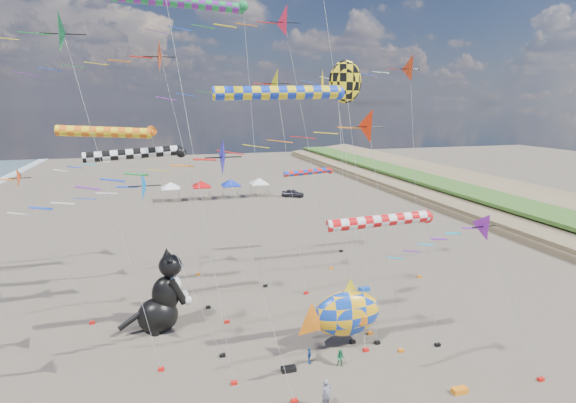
# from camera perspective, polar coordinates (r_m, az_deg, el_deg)

# --- Properties ---
(delta_kite_1) EXTENTS (11.01, 2.34, 18.73)m
(delta_kite_1) POSITION_cam_1_polar(r_m,az_deg,el_deg) (34.97, -2.94, 14.46)
(delta_kite_1) COLOR yellow
(delta_kite_1) RESTS_ON ground
(delta_kite_2) EXTENTS (12.33, 2.36, 20.60)m
(delta_kite_2) POSITION_cam_1_polar(r_m,az_deg,el_deg) (26.41, -28.46, 17.79)
(delta_kite_2) COLOR green
(delta_kite_2) RESTS_ON ground
(delta_kite_3) EXTENTS (14.99, 2.98, 24.28)m
(delta_kite_3) POSITION_cam_1_polar(r_m,az_deg,el_deg) (40.93, -0.51, 21.61)
(delta_kite_3) COLOR #F41D3D
(delta_kite_3) RESTS_ON ground
(delta_kite_5) EXTENTS (9.63, 1.63, 10.43)m
(delta_kite_5) POSITION_cam_1_polar(r_m,az_deg,el_deg) (25.16, 23.36, -4.25)
(delta_kite_5) COLOR purple
(delta_kite_5) RESTS_ON ground
(delta_kite_6) EXTENTS (10.42, 1.68, 12.40)m
(delta_kite_6) POSITION_cam_1_polar(r_m,az_deg,el_deg) (41.29, -18.94, 4.97)
(delta_kite_6) COLOR #1E7BB4
(delta_kite_6) RESTS_ON ground
(delta_kite_7) EXTENTS (11.34, 2.56, 20.18)m
(delta_kite_7) POSITION_cam_1_polar(r_m,az_deg,el_deg) (39.89, 14.18, 15.82)
(delta_kite_7) COLOR red
(delta_kite_7) RESTS_ON ground
(delta_kite_8) EXTENTS (8.48, 1.93, 14.52)m
(delta_kite_8) POSITION_cam_1_polar(r_m,az_deg,el_deg) (21.03, -7.37, 4.76)
(delta_kite_8) COLOR #1911CD
(delta_kite_8) RESTS_ON ground
(delta_kite_9) EXTENTS (10.69, 2.10, 15.84)m
(delta_kite_9) POSITION_cam_1_polar(r_m,az_deg,el_deg) (25.90, 8.35, 8.87)
(delta_kite_9) COLOR #FF2D08
(delta_kite_9) RESTS_ON ground
(delta_kite_11) EXTENTS (9.77, 1.96, 12.56)m
(delta_kite_11) POSITION_cam_1_polar(r_m,az_deg,el_deg) (26.68, -17.96, 1.56)
(delta_kite_11) COLOR blue
(delta_kite_11) RESTS_ON ground
(delta_kite_12) EXTENTS (11.06, 2.31, 20.10)m
(delta_kite_12) POSITION_cam_1_polar(r_m,az_deg,el_deg) (30.83, -16.39, 16.87)
(delta_kite_12) COLOR #DD451B
(delta_kite_12) RESTS_ON ground
(windsock_0) EXTENTS (11.59, 0.81, 23.70)m
(windsock_0) POSITION_cam_1_polar(r_m,az_deg,el_deg) (37.23, -13.17, 23.27)
(windsock_0) COLOR #1A9043
(windsock_0) RESTS_ON ground
(windsock_1) EXTENTS (8.37, 0.84, 14.30)m
(windsock_1) POSITION_cam_1_polar(r_m,az_deg,el_deg) (36.54, -21.59, 8.13)
(windsock_1) COLOR orange
(windsock_1) RESTS_ON ground
(windsock_2) EXTENTS (8.28, 0.77, 12.86)m
(windsock_2) POSITION_cam_1_polar(r_m,az_deg,el_deg) (33.76, -18.36, 5.68)
(windsock_2) COLOR black
(windsock_2) RESTS_ON ground
(windsock_3) EXTENTS (6.68, 0.61, 9.35)m
(windsock_3) POSITION_cam_1_polar(r_m,az_deg,el_deg) (46.58, 2.87, 3.67)
(windsock_3) COLOR red
(windsock_3) RESTS_ON ground
(windsock_4) EXTENTS (9.10, 0.81, 16.97)m
(windsock_4) POSITION_cam_1_polar(r_m,az_deg,el_deg) (26.44, -0.42, 13.49)
(windsock_4) COLOR #1437CD
(windsock_4) RESTS_ON ground
(windsock_5) EXTENTS (8.22, 0.77, 9.45)m
(windsock_5) POSITION_cam_1_polar(r_m,az_deg,el_deg) (27.70, 12.23, -2.45)
(windsock_5) COLOR red
(windsock_5) RESTS_ON ground
(angelfish_kite) EXTENTS (3.74, 3.02, 18.61)m
(angelfish_kite) POSITION_cam_1_polar(r_m,az_deg,el_deg) (29.19, 6.93, 14.58)
(angelfish_kite) COLOR yellow
(angelfish_kite) RESTS_ON ground
(cat_inflatable) EXTENTS (4.68, 2.92, 5.89)m
(cat_inflatable) POSITION_cam_1_polar(r_m,az_deg,el_deg) (33.73, -15.83, -10.85)
(cat_inflatable) COLOR black
(cat_inflatable) RESTS_ON ground
(fish_inflatable) EXTENTS (6.34, 2.80, 4.78)m
(fish_inflatable) POSITION_cam_1_polar(r_m,az_deg,el_deg) (30.84, 7.36, -13.89)
(fish_inflatable) COLOR #123FB6
(fish_inflatable) RESTS_ON ground
(person_adult) EXTENTS (0.68, 0.52, 1.69)m
(person_adult) POSITION_cam_1_polar(r_m,az_deg,el_deg) (26.02, 4.90, -23.22)
(person_adult) COLOR gray
(person_adult) RESTS_ON ground
(child_green) EXTENTS (0.69, 0.65, 1.13)m
(child_green) POSITION_cam_1_polar(r_m,az_deg,el_deg) (29.54, 6.69, -19.16)
(child_green) COLOR #21844E
(child_green) RESTS_ON ground
(child_blue) EXTENTS (0.51, 0.65, 1.03)m
(child_blue) POSITION_cam_1_polar(r_m,az_deg,el_deg) (29.72, 2.72, -18.98)
(child_blue) COLOR #2D5DB0
(child_blue) RESTS_ON ground
(kite_bag_0) EXTENTS (0.90, 0.44, 0.30)m
(kite_bag_0) POSITION_cam_1_polar(r_m,az_deg,el_deg) (29.15, 0.08, -20.50)
(kite_bag_0) COLOR black
(kite_bag_0) RESTS_ON ground
(kite_bag_2) EXTENTS (0.90, 0.44, 0.30)m
(kite_bag_2) POSITION_cam_1_polar(r_m,az_deg,el_deg) (29.09, 20.97, -21.48)
(kite_bag_2) COLOR orange
(kite_bag_2) RESTS_ON ground
(kite_bag_3) EXTENTS (0.90, 0.44, 0.30)m
(kite_bag_3) POSITION_cam_1_polar(r_m,az_deg,el_deg) (40.40, 9.69, -10.88)
(kite_bag_3) COLOR blue
(kite_bag_3) RESTS_ON ground
(tent_row) EXTENTS (19.20, 4.20, 3.80)m
(tent_row) POSITION_cam_1_polar(r_m,az_deg,el_deg) (77.04, -9.13, 2.62)
(tent_row) COLOR white
(tent_row) RESTS_ON ground
(parked_car) EXTENTS (4.13, 3.26, 1.32)m
(parked_car) POSITION_cam_1_polar(r_m,az_deg,el_deg) (78.20, 0.62, 1.06)
(parked_car) COLOR #26262D
(parked_car) RESTS_ON ground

